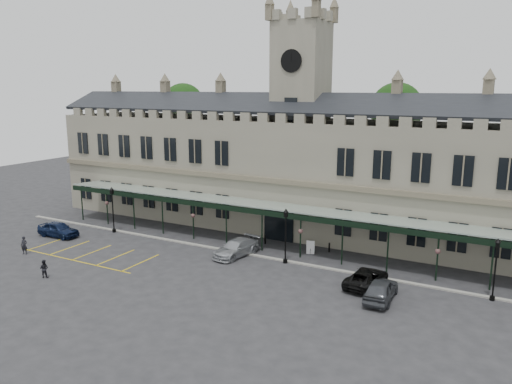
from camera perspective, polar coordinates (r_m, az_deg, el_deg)
The scene contains 21 objects.
ground at distance 42.52m, azimuth -3.90°, elevation -9.42°, with size 140.00×140.00×0.00m, color #272729.
station_building at distance 54.46m, azimuth 4.96°, elevation 2.38°, with size 60.00×10.36×17.30m.
clock_tower at distance 53.84m, azimuth 5.13°, elevation 9.38°, with size 5.60×5.60×24.80m.
canopy at distance 47.89m, azimuth 0.83°, elevation -3.89°, with size 50.00×4.10×4.30m.
kerb at distance 46.94m, azimuth -0.29°, elevation -7.22°, with size 60.00×0.40×0.12m, color gray.
parking_markings at distance 50.01m, azimuth -18.65°, elevation -6.73°, with size 16.00×6.00×0.01m, color gold, non-canonical shape.
tree_behind_left at distance 72.74m, azimuth -8.29°, elevation 9.72°, with size 6.00×6.00×16.00m.
tree_behind_mid at distance 59.96m, azimuth 15.74°, elevation 8.96°, with size 6.00×6.00×16.00m.
lamp_post_left at distance 55.77m, azimuth -16.07°, elevation -1.50°, with size 0.47×0.47×5.00m.
lamp_post_mid at distance 44.29m, azimuth 3.41°, elevation -4.47°, with size 0.47×0.47×5.02m.
lamp_post_right at distance 40.59m, azimuth 25.71°, elevation -7.41°, with size 0.45×0.45×4.79m.
traffic_cone at distance 40.35m, azimuth 12.93°, elevation -10.43°, with size 0.41×0.41×0.65m.
sign_board at distance 47.51m, azimuth 6.24°, elevation -6.33°, with size 0.74×0.26×1.30m.
bollard_left at distance 50.23m, azimuth 1.05°, elevation -5.43°, with size 0.17×0.17×0.96m, color black.
bollard_right at distance 48.33m, azimuth 8.37°, elevation -6.29°, with size 0.16×0.16×0.91m, color black.
car_left_a at distance 56.50m, azimuth -21.67°, elevation -3.98°, with size 1.88×4.67×1.59m, color black.
car_taxi at distance 46.74m, azimuth -2.29°, elevation -6.42°, with size 2.12×5.21×1.51m, color #9A9DA2.
car_van at distance 40.83m, azimuth 12.50°, elevation -9.56°, with size 2.32×5.03×1.40m, color black.
car_right_a at distance 38.60m, azimuth 14.07°, elevation -10.76°, with size 1.91×4.75×1.62m, color #393C41.
person_a at distance 51.92m, azimuth -24.97°, elevation -5.55°, with size 0.63×0.41×1.73m, color black.
person_b at distance 45.15m, azimuth -23.06°, elevation -8.06°, with size 0.74×0.58×1.53m, color black.
Camera 1 is at (21.27, -33.41, 15.45)m, focal length 35.00 mm.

